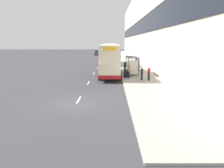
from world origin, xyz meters
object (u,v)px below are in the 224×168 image
object	(u,v)px
bus_shelter	(133,62)
pedestrian_at_shelter	(142,74)
car_0	(97,53)
car_1	(113,51)
pedestrian_2	(139,65)
pedestrian_4	(125,67)
litter_bin	(126,74)
double_decker_bus_near	(110,59)
double_decker_bus_ahead	(110,54)
pedestrian_1	(149,73)
pedestrian_3	(128,71)

from	to	relation	value
bus_shelter	pedestrian_at_shelter	bearing A→B (deg)	-82.12
car_0	car_1	xyz separation A→B (m)	(5.62, 13.97, -0.01)
pedestrian_2	car_1	bearing A→B (deg)	94.20
pedestrian_at_shelter	car_0	bearing A→B (deg)	100.51
pedestrian_4	pedestrian_at_shelter	bearing A→B (deg)	-76.37
pedestrian_4	litter_bin	bearing A→B (deg)	-91.95
double_decker_bus_near	double_decker_bus_ahead	world-z (taller)	same
bus_shelter	litter_bin	xyz separation A→B (m)	(-1.22, -2.48, -1.21)
double_decker_bus_near	pedestrian_4	size ratio (longest dim) A/B	7.21
car_1	pedestrian_2	xyz separation A→B (m)	(3.94, -53.72, 0.23)
pedestrian_1	pedestrian_2	xyz separation A→B (m)	(-0.11, 8.38, 0.05)
double_decker_bus_near	pedestrian_1	bearing A→B (deg)	-44.17
pedestrian_1	pedestrian_4	xyz separation A→B (m)	(-2.43, 7.02, -0.05)
bus_shelter	pedestrian_4	world-z (taller)	bus_shelter
double_decker_bus_near	pedestrian_3	world-z (taller)	double_decker_bus_near
double_decker_bus_near	double_decker_bus_ahead	distance (m)	13.54
double_decker_bus_near	pedestrian_2	distance (m)	6.09
double_decker_bus_ahead	pedestrian_1	bearing A→B (deg)	-75.35
bus_shelter	pedestrian_2	world-z (taller)	bus_shelter
double_decker_bus_ahead	pedestrian_at_shelter	world-z (taller)	double_decker_bus_ahead
pedestrian_at_shelter	litter_bin	bearing A→B (deg)	136.52
pedestrian_3	bus_shelter	bearing A→B (deg)	71.28
double_decker_bus_ahead	pedestrian_4	xyz separation A→B (m)	(2.29, -11.07, -1.33)
car_1	double_decker_bus_near	bearing A→B (deg)	-90.63
bus_shelter	car_1	bearing A→B (deg)	92.65
pedestrian_at_shelter	pedestrian_4	world-z (taller)	pedestrian_4
pedestrian_at_shelter	pedestrian_3	size ratio (longest dim) A/B	0.87
double_decker_bus_near	pedestrian_2	xyz separation A→B (m)	(4.57, 3.83, -1.23)
litter_bin	car_1	bearing A→B (deg)	91.38
car_1	pedestrian_4	size ratio (longest dim) A/B	2.45
double_decker_bus_ahead	litter_bin	xyz separation A→B (m)	(2.12, -16.08, -1.62)
pedestrian_1	pedestrian_4	distance (m)	7.43
pedestrian_at_shelter	car_1	bearing A→B (deg)	93.01
pedestrian_4	pedestrian_1	bearing A→B (deg)	-70.89
pedestrian_2	litter_bin	distance (m)	6.86
car_1	pedestrian_3	distance (m)	60.22
litter_bin	pedestrian_2	bearing A→B (deg)	68.61
pedestrian_2	litter_bin	bearing A→B (deg)	-111.39
pedestrian_at_shelter	pedestrian_3	distance (m)	2.17
bus_shelter	litter_bin	bearing A→B (deg)	-116.26
car_0	pedestrian_3	size ratio (longest dim) A/B	2.22
bus_shelter	pedestrian_at_shelter	world-z (taller)	bus_shelter
bus_shelter	car_1	xyz separation A→B (m)	(-2.67, 57.62, -1.05)
pedestrian_2	pedestrian_4	xyz separation A→B (m)	(-2.32, -1.36, -0.10)
pedestrian_2	pedestrian_3	bearing A→B (deg)	-108.35
car_1	pedestrian_1	distance (m)	62.23
bus_shelter	pedestrian_3	world-z (taller)	bus_shelter
double_decker_bus_ahead	litter_bin	size ratio (longest dim) A/B	10.27
bus_shelter	pedestrian_3	bearing A→B (deg)	-108.72
pedestrian_2	double_decker_bus_ahead	bearing A→B (deg)	115.44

